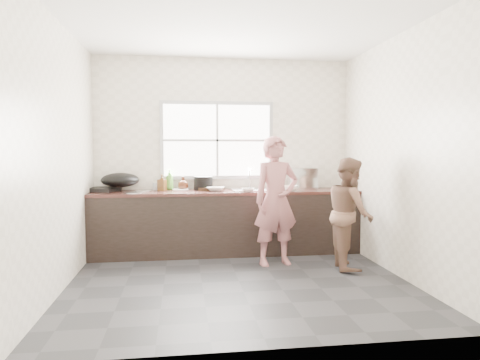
{
  "coord_description": "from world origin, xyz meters",
  "views": [
    {
      "loc": [
        -0.6,
        -4.49,
        1.42
      ],
      "look_at": [
        0.1,
        0.65,
        1.05
      ],
      "focal_mm": 32.0,
      "sensor_mm": 36.0,
      "label": 1
    }
  ],
  "objects": [
    {
      "name": "faucet",
      "position": [
        0.35,
        1.49,
        1.01
      ],
      "size": [
        0.02,
        0.02,
        0.3
      ],
      "primitive_type": "cylinder",
      "color": "silver",
      "rests_on": "countertop"
    },
    {
      "name": "bottle_brown_tall",
      "position": [
        -0.87,
        1.39,
        0.96
      ],
      "size": [
        0.12,
        0.12,
        0.21
      ],
      "primitive_type": "imported",
      "rotation": [
        0.0,
        0.0,
        -0.39
      ],
      "color": "#4A2E12",
      "rests_on": "countertop"
    },
    {
      "name": "dish_rack",
      "position": [
        1.11,
        1.44,
        1.01
      ],
      "size": [
        0.41,
        0.3,
        0.3
      ],
      "primitive_type": "cube",
      "rotation": [
        0.0,
        0.0,
        -0.06
      ],
      "color": "#BABEC1",
      "rests_on": "countertop"
    },
    {
      "name": "bottle_brown_short",
      "position": [
        -0.59,
        1.49,
        0.95
      ],
      "size": [
        0.15,
        0.15,
        0.17
      ],
      "primitive_type": "imported",
      "rotation": [
        0.0,
        0.0,
        0.15
      ],
      "color": "#401E10",
      "rests_on": "countertop"
    },
    {
      "name": "bottle_green",
      "position": [
        -0.77,
        1.52,
        1.0
      ],
      "size": [
        0.11,
        0.11,
        0.29
      ],
      "primitive_type": "imported",
      "rotation": [
        0.0,
        0.0,
        -0.03
      ],
      "color": "#529D33",
      "rests_on": "countertop"
    },
    {
      "name": "window_glazing",
      "position": [
        -0.1,
        1.57,
        1.55
      ],
      "size": [
        1.5,
        0.01,
        1.0
      ],
      "primitive_type": "cube",
      "color": "white",
      "rests_on": "window_frame"
    },
    {
      "name": "pot_lid_right",
      "position": [
        -1.12,
        1.32,
        0.87
      ],
      "size": [
        0.26,
        0.26,
        0.01
      ],
      "primitive_type": "cylinder",
      "rotation": [
        0.0,
        0.0,
        0.19
      ],
      "color": "silver",
      "rests_on": "countertop"
    },
    {
      "name": "wall_left",
      "position": [
        -1.8,
        0.0,
        1.35
      ],
      "size": [
        0.01,
        3.2,
        2.7
      ],
      "primitive_type": "cube",
      "color": "beige",
      "rests_on": "ground"
    },
    {
      "name": "floor",
      "position": [
        0.0,
        0.0,
        -0.01
      ],
      "size": [
        3.6,
        3.2,
        0.01
      ],
      "primitive_type": "cube",
      "color": "#29292C",
      "rests_on": "ground"
    },
    {
      "name": "burner",
      "position": [
        -1.65,
        1.42,
        0.89
      ],
      "size": [
        0.45,
        0.45,
        0.05
      ],
      "primitive_type": "cube",
      "rotation": [
        0.0,
        0.0,
        -0.33
      ],
      "color": "black",
      "rests_on": "countertop"
    },
    {
      "name": "bowl_crabs",
      "position": [
        0.85,
        1.14,
        0.89
      ],
      "size": [
        0.2,
        0.2,
        0.06
      ],
      "primitive_type": "imported",
      "rotation": [
        0.0,
        0.0,
        -0.12
      ],
      "color": "white",
      "rests_on": "countertop"
    },
    {
      "name": "cleaver",
      "position": [
        -0.24,
        1.37,
        0.9
      ],
      "size": [
        0.23,
        0.18,
        0.01
      ],
      "primitive_type": "cube",
      "rotation": [
        0.0,
        0.0,
        0.46
      ],
      "color": "silver",
      "rests_on": "cutting_board"
    },
    {
      "name": "ceiling",
      "position": [
        0.0,
        0.0,
        2.71
      ],
      "size": [
        3.6,
        3.2,
        0.01
      ],
      "primitive_type": "cube",
      "color": "silver",
      "rests_on": "wall_back"
    },
    {
      "name": "window_frame",
      "position": [
        -0.1,
        1.59,
        1.55
      ],
      "size": [
        1.6,
        0.05,
        1.1
      ],
      "primitive_type": "cube",
      "color": "#9EA0A5",
      "rests_on": "wall_back"
    },
    {
      "name": "plate_food",
      "position": [
        -0.63,
        1.45,
        0.87
      ],
      "size": [
        0.3,
        0.3,
        0.02
      ],
      "primitive_type": "cylinder",
      "rotation": [
        0.0,
        0.0,
        -0.42
      ],
      "color": "white",
      "rests_on": "countertop"
    },
    {
      "name": "wall_front",
      "position": [
        0.0,
        -1.6,
        1.35
      ],
      "size": [
        3.6,
        0.01,
        2.7
      ],
      "primitive_type": "cube",
      "color": "silver",
      "rests_on": "ground"
    },
    {
      "name": "wall_right",
      "position": [
        1.8,
        0.0,
        1.35
      ],
      "size": [
        0.01,
        3.2,
        2.7
      ],
      "primitive_type": "cube",
      "color": "beige",
      "rests_on": "ground"
    },
    {
      "name": "glass_jar",
      "position": [
        -0.97,
        1.52,
        0.91
      ],
      "size": [
        0.08,
        0.08,
        0.1
      ],
      "primitive_type": "cylinder",
      "rotation": [
        0.0,
        0.0,
        -0.1
      ],
      "color": "silver",
      "rests_on": "countertop"
    },
    {
      "name": "woman",
      "position": [
        0.55,
        0.62,
        0.74
      ],
      "size": [
        0.6,
        0.46,
        1.48
      ],
      "primitive_type": "imported",
      "rotation": [
        0.0,
        0.0,
        0.2
      ],
      "color": "#A96566",
      "rests_on": "floor"
    },
    {
      "name": "sink",
      "position": [
        0.35,
        1.29,
        0.86
      ],
      "size": [
        0.55,
        0.45,
        0.02
      ],
      "primitive_type": "cube",
      "color": "silver",
      "rests_on": "countertop"
    },
    {
      "name": "black_pot",
      "position": [
        -0.31,
        1.42,
        0.95
      ],
      "size": [
        0.29,
        0.29,
        0.19
      ],
      "primitive_type": "cylinder",
      "rotation": [
        0.0,
        0.0,
        -0.12
      ],
      "color": "black",
      "rests_on": "countertop"
    },
    {
      "name": "pot_lid_left",
      "position": [
        -1.21,
        1.1,
        0.87
      ],
      "size": [
        0.29,
        0.29,
        0.01
      ],
      "primitive_type": "cylinder",
      "rotation": [
        0.0,
        0.0,
        0.37
      ],
      "color": "#A4A7AB",
      "rests_on": "countertop"
    },
    {
      "name": "countertop",
      "position": [
        0.0,
        1.29,
        0.84
      ],
      "size": [
        3.6,
        0.64,
        0.04
      ],
      "primitive_type": "cube",
      "color": "#341A15",
      "rests_on": "cabinet"
    },
    {
      "name": "cutting_board",
      "position": [
        -0.23,
        1.46,
        0.88
      ],
      "size": [
        0.47,
        0.47,
        0.04
      ],
      "primitive_type": "cylinder",
      "rotation": [
        0.0,
        0.0,
        0.11
      ],
      "color": "black",
      "rests_on": "countertop"
    },
    {
      "name": "bowl_held",
      "position": [
        0.26,
        1.08,
        0.89
      ],
      "size": [
        0.25,
        0.25,
        0.07
      ],
      "primitive_type": "imported",
      "rotation": [
        0.0,
        0.0,
        -0.25
      ],
      "color": "silver",
      "rests_on": "countertop"
    },
    {
      "name": "wall_back",
      "position": [
        0.0,
        1.6,
        1.35
      ],
      "size": [
        3.6,
        0.01,
        2.7
      ],
      "primitive_type": "cube",
      "color": "silver",
      "rests_on": "ground"
    },
    {
      "name": "bowl_mince",
      "position": [
        -0.15,
        1.23,
        0.89
      ],
      "size": [
        0.3,
        0.3,
        0.06
      ],
      "primitive_type": "imported",
      "rotation": [
        0.0,
        0.0,
        -0.3
      ],
      "color": "silver",
      "rests_on": "countertop"
    },
    {
      "name": "cabinet",
      "position": [
        0.0,
        1.29,
        0.41
      ],
      "size": [
        3.6,
        0.62,
        0.82
      ],
      "primitive_type": "cube",
      "color": "black",
      "rests_on": "floor"
    },
    {
      "name": "wok",
      "position": [
        -1.42,
        1.36,
        1.01
      ],
      "size": [
        0.51,
        0.51,
        0.19
      ],
      "primitive_type": "ellipsoid",
      "rotation": [
        0.0,
        0.0,
        0.02
      ],
      "color": "black",
      "rests_on": "burner"
    },
    {
      "name": "person_side",
      "position": [
        1.39,
        0.35,
        0.66
      ],
      "size": [
        0.58,
        0.71,
        1.33
      ],
      "primitive_type": "imported",
      "rotation": [
        0.0,
        0.0,
        1.44
      ],
      "color": "brown",
      "rests_on": "floor"
    }
  ]
}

